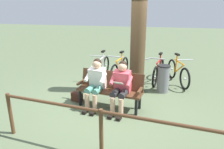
# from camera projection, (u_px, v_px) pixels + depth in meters

# --- Properties ---
(ground_plane) EXTENTS (40.00, 40.00, 0.00)m
(ground_plane) POSITION_uv_depth(u_px,v_px,m) (109.00, 104.00, 5.45)
(ground_plane) COLOR #566647
(bench) EXTENTS (1.65, 0.70, 0.87)m
(bench) POSITION_uv_depth(u_px,v_px,m) (111.00, 87.00, 5.23)
(bench) COLOR #51331E
(bench) RESTS_ON ground
(person_reading) EXTENTS (0.53, 0.80, 1.20)m
(person_reading) POSITION_uv_depth(u_px,v_px,m) (121.00, 85.00, 4.92)
(person_reading) COLOR #D84C59
(person_reading) RESTS_ON ground
(person_companion) EXTENTS (0.53, 0.80, 1.20)m
(person_companion) POSITION_uv_depth(u_px,v_px,m) (96.00, 81.00, 5.14)
(person_companion) COLOR white
(person_companion) RESTS_ON ground
(handbag) EXTENTS (0.33, 0.23, 0.24)m
(handbag) POSITION_uv_depth(u_px,v_px,m) (77.00, 97.00, 5.58)
(handbag) COLOR #3F1E14
(handbag) RESTS_ON ground
(tree_trunk) EXTENTS (0.41, 0.41, 3.33)m
(tree_trunk) POSITION_uv_depth(u_px,v_px,m) (138.00, 34.00, 5.71)
(tree_trunk) COLOR #4C3823
(tree_trunk) RESTS_ON ground
(litter_bin) EXTENTS (0.35, 0.35, 0.79)m
(litter_bin) POSITION_uv_depth(u_px,v_px,m) (163.00, 79.00, 6.12)
(litter_bin) COLOR slate
(litter_bin) RESTS_ON ground
(bicycle_orange) EXTENTS (0.66, 1.61, 0.94)m
(bicycle_orange) POSITION_uv_depth(u_px,v_px,m) (178.00, 73.00, 6.80)
(bicycle_orange) COLOR black
(bicycle_orange) RESTS_ON ground
(bicycle_silver) EXTENTS (0.50, 1.66, 0.94)m
(bicycle_silver) POSITION_uv_depth(u_px,v_px,m) (158.00, 71.00, 6.91)
(bicycle_silver) COLOR black
(bicycle_silver) RESTS_ON ground
(bicycle_black) EXTENTS (0.48, 1.67, 0.94)m
(bicycle_black) POSITION_uv_depth(u_px,v_px,m) (140.00, 72.00, 6.88)
(bicycle_black) COLOR black
(bicycle_black) RESTS_ON ground
(bicycle_red) EXTENTS (0.48, 1.67, 0.94)m
(bicycle_red) POSITION_uv_depth(u_px,v_px,m) (120.00, 69.00, 7.15)
(bicycle_red) COLOR black
(bicycle_red) RESTS_ON ground
(bicycle_green) EXTENTS (0.48, 1.68, 0.94)m
(bicycle_green) POSITION_uv_depth(u_px,v_px,m) (102.00, 68.00, 7.24)
(bicycle_green) COLOR black
(bicycle_green) RESTS_ON ground
(railing_fence) EXTENTS (3.80, 0.53, 0.85)m
(railing_fence) POSITION_uv_depth(u_px,v_px,m) (101.00, 123.00, 3.44)
(railing_fence) COLOR #51331E
(railing_fence) RESTS_ON ground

